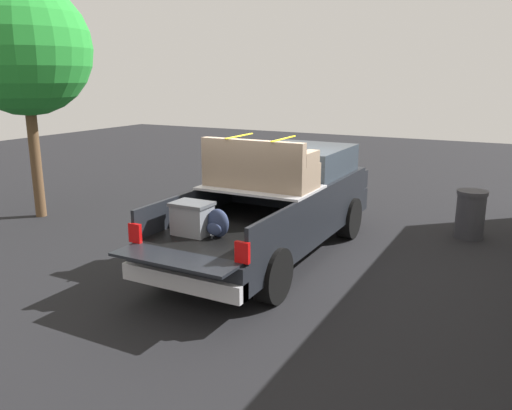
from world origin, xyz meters
name	(u,v)px	position (x,y,z in m)	size (l,w,h in m)	color
ground_plane	(271,256)	(0.00, 0.00, 0.00)	(40.00, 40.00, 0.00)	black
pickup_truck	(281,201)	(0.38, 0.00, 0.96)	(6.05, 2.06, 2.23)	black
tree_background	(24,49)	(-0.05, 6.04, 3.78)	(2.91, 2.91, 5.25)	brown
trash_can	(470,214)	(2.91, -3.05, 0.50)	(0.60, 0.60, 0.98)	#2D2D33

